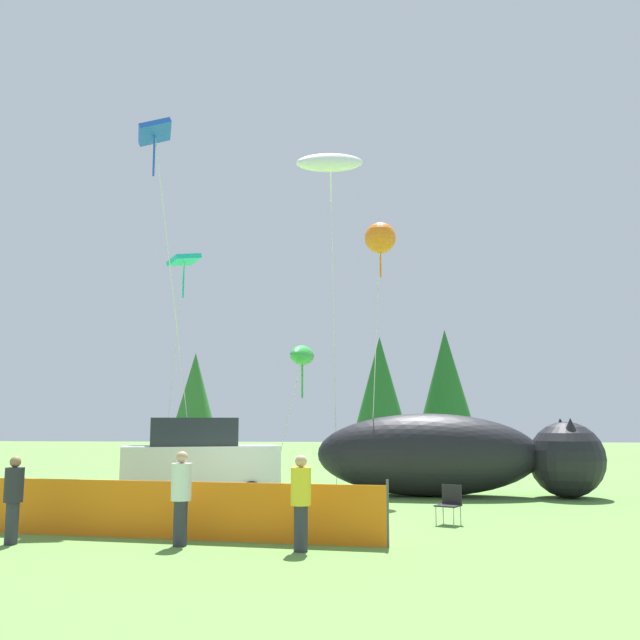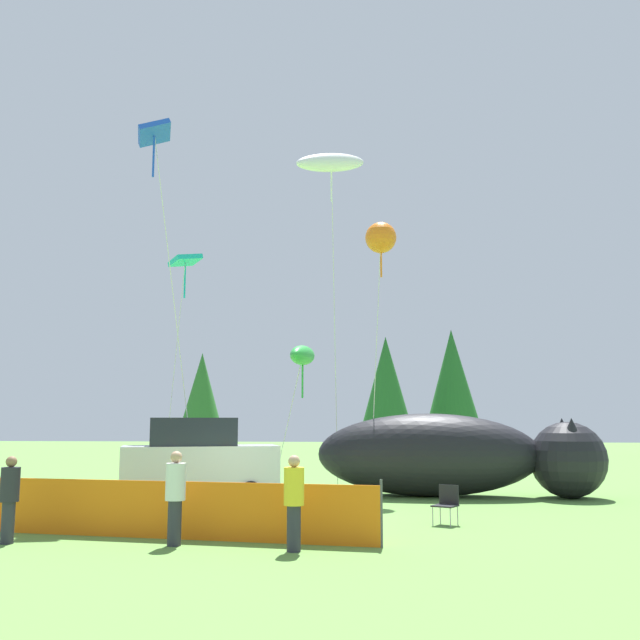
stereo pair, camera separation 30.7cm
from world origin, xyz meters
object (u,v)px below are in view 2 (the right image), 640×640
object	(u,v)px
inflatable_cat	(454,458)
kite_white_ghost	(331,164)
folding_chair	(447,502)
kite_orange_flower	(381,238)
kite_teal_diamond	(185,264)
spectator_in_red_shirt	(175,494)
kite_green_fish	(303,356)
kite_blue_box	(155,142)
spectator_in_grey_shirt	(294,499)
spectator_in_yellow_shirt	(9,496)
parked_car	(199,461)

from	to	relation	value
inflatable_cat	kite_white_ghost	size ratio (longest dim) A/B	0.76
folding_chair	kite_orange_flower	bearing A→B (deg)	-139.63
inflatable_cat	kite_orange_flower	distance (m)	7.27
folding_chair	kite_white_ghost	size ratio (longest dim) A/B	0.07
inflatable_cat	kite_teal_diamond	distance (m)	10.82
spectator_in_red_shirt	kite_white_ghost	size ratio (longest dim) A/B	0.15
folding_chair	kite_green_fish	bearing A→B (deg)	-116.64
folding_chair	kite_teal_diamond	bearing A→B (deg)	-102.58
kite_orange_flower	kite_blue_box	xyz separation A→B (m)	(-6.39, -3.53, 2.04)
spectator_in_grey_shirt	spectator_in_yellow_shirt	bearing A→B (deg)	176.25
spectator_in_grey_shirt	kite_white_ghost	size ratio (longest dim) A/B	0.15
spectator_in_grey_shirt	spectator_in_red_shirt	bearing A→B (deg)	169.73
parked_car	spectator_in_red_shirt	bearing A→B (deg)	-96.14
kite_white_ghost	parked_car	bearing A→B (deg)	-147.59
spectator_in_red_shirt	spectator_in_grey_shirt	distance (m)	2.28
spectator_in_grey_shirt	kite_teal_diamond	size ratio (longest dim) A/B	0.21
inflatable_cat	spectator_in_red_shirt	bearing A→B (deg)	-120.69
parked_car	spectator_in_grey_shirt	xyz separation A→B (m)	(3.57, -7.24, -0.23)
kite_teal_diamond	inflatable_cat	bearing A→B (deg)	-6.40
kite_green_fish	kite_white_ghost	bearing A→B (deg)	37.86
spectator_in_red_shirt	kite_white_ghost	xyz separation A→B (m)	(2.28, 9.12, 9.65)
spectator_in_grey_shirt	kite_teal_diamond	world-z (taller)	kite_teal_diamond
folding_chair	kite_blue_box	size ratio (longest dim) A/B	0.08
spectator_in_yellow_shirt	kite_blue_box	size ratio (longest dim) A/B	0.15
kite_orange_flower	spectator_in_grey_shirt	bearing A→B (deg)	-99.40
folding_chair	spectator_in_yellow_shirt	distance (m)	8.93
inflatable_cat	spectator_in_red_shirt	world-z (taller)	inflatable_cat
spectator_in_grey_shirt	kite_teal_diamond	bearing A→B (deg)	115.76
kite_orange_flower	kite_blue_box	size ratio (longest dim) A/B	0.80
folding_chair	spectator_in_grey_shirt	bearing A→B (deg)	-12.08
inflatable_cat	spectator_in_grey_shirt	distance (m)	10.08
kite_white_ghost	kite_green_fish	bearing A→B (deg)	-142.14
spectator_in_red_shirt	kite_green_fish	size ratio (longest dim) A/B	0.37
spectator_in_yellow_shirt	kite_orange_flower	world-z (taller)	kite_orange_flower
kite_white_ghost	inflatable_cat	bearing A→B (deg)	-2.48
inflatable_cat	spectator_in_grey_shirt	world-z (taller)	inflatable_cat
spectator_in_red_shirt	kite_blue_box	bearing A→B (deg)	113.63
spectator_in_yellow_shirt	kite_green_fish	bearing A→B (deg)	61.76
kite_blue_box	kite_green_fish	bearing A→B (deg)	34.01
spectator_in_red_shirt	kite_teal_diamond	size ratio (longest dim) A/B	0.22
spectator_in_yellow_shirt	kite_orange_flower	distance (m)	13.74
folding_chair	spectator_in_yellow_shirt	xyz separation A→B (m)	(-8.35, -3.15, 0.38)
kite_white_ghost	kite_teal_diamond	bearing A→B (deg)	170.76
spectator_in_yellow_shirt	kite_teal_diamond	xyz separation A→B (m)	(0.40, 9.99, 6.62)
inflatable_cat	kite_teal_diamond	bearing A→B (deg)	176.59
parked_car	spectator_in_grey_shirt	size ratio (longest dim) A/B	2.77
kite_blue_box	spectator_in_grey_shirt	bearing A→B (deg)	-52.35
parked_car	inflatable_cat	size ratio (longest dim) A/B	0.53
parked_car	kite_blue_box	world-z (taller)	kite_blue_box
spectator_in_red_shirt	kite_teal_diamond	bearing A→B (deg)	105.44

